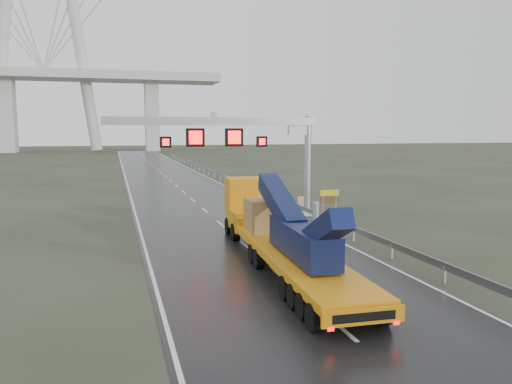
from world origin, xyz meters
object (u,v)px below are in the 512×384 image
object	(u,v)px
sign_gantry	(244,139)
heavy_haul_truck	(272,226)
striped_barrier	(302,204)
exit_sign_pair	(329,199)

from	to	relation	value
sign_gantry	heavy_haul_truck	size ratio (longest dim) A/B	0.86
heavy_haul_truck	striped_barrier	size ratio (longest dim) A/B	16.29
sign_gantry	exit_sign_pair	distance (m)	7.29
heavy_haul_truck	exit_sign_pair	world-z (taller)	heavy_haul_truck
sign_gantry	heavy_haul_truck	bearing A→B (deg)	-97.51
sign_gantry	exit_sign_pair	xyz separation A→B (m)	(5.00, -3.48, -4.02)
exit_sign_pair	striped_barrier	size ratio (longest dim) A/B	2.14
heavy_haul_truck	exit_sign_pair	xyz separation A→B (m)	(6.46, 7.66, 0.03)
sign_gantry	heavy_haul_truck	distance (m)	11.94
heavy_haul_truck	exit_sign_pair	bearing A→B (deg)	52.35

